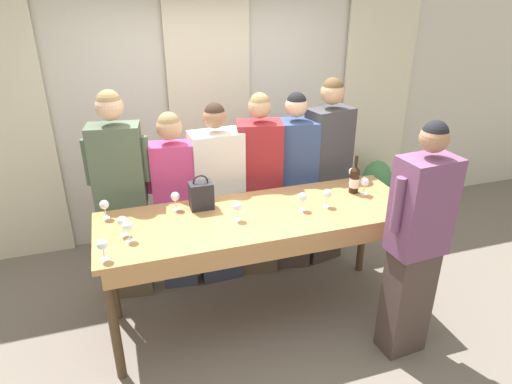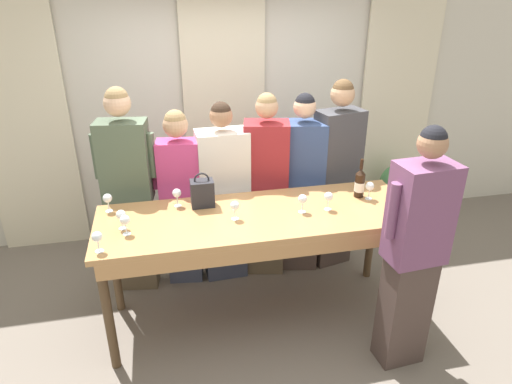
{
  "view_description": "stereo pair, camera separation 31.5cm",
  "coord_description": "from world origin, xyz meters",
  "px_view_note": "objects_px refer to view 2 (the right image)",
  "views": [
    {
      "loc": [
        -0.99,
        -2.98,
        2.64
      ],
      "look_at": [
        0.0,
        0.08,
        1.14
      ],
      "focal_mm": 32.0,
      "sensor_mm": 36.0,
      "label": 1
    },
    {
      "loc": [
        -0.68,
        -3.07,
        2.64
      ],
      "look_at": [
        0.0,
        0.08,
        1.14
      ],
      "focal_mm": 32.0,
      "sensor_mm": 36.0,
      "label": 2
    }
  ],
  "objects_px": {
    "handbag": "(202,193)",
    "wine_glass_back_left": "(125,221)",
    "guest_striped_shirt": "(266,187)",
    "wine_glass_back_mid": "(303,200)",
    "guest_pink_top": "(181,196)",
    "wine_glass_front_left": "(177,194)",
    "guest_cream_sweater": "(224,194)",
    "wine_glass_back_right": "(360,176)",
    "guest_beige_cap": "(336,174)",
    "host_pouring": "(414,253)",
    "wine_glass_center_right": "(370,187)",
    "wine_glass_front_right": "(97,237)",
    "wine_glass_front_mid": "(235,206)",
    "guest_olive_jacket": "(129,191)",
    "wine_glass_center_left": "(121,215)",
    "wine_glass_near_host": "(107,199)",
    "tasting_bar": "(259,227)",
    "wine_bottle": "(360,183)",
    "wine_glass_center_mid": "(329,197)",
    "guest_navy_coat": "(301,185)",
    "potted_plant": "(393,191)"
  },
  "relations": [
    {
      "from": "wine_glass_front_right",
      "to": "wine_glass_front_mid",
      "type": "bearing_deg",
      "value": 14.85
    },
    {
      "from": "wine_glass_center_right",
      "to": "guest_striped_shirt",
      "type": "height_order",
      "value": "guest_striped_shirt"
    },
    {
      "from": "guest_olive_jacket",
      "to": "wine_glass_back_left",
      "type": "bearing_deg",
      "value": -88.82
    },
    {
      "from": "wine_glass_front_right",
      "to": "wine_glass_back_right",
      "type": "relative_size",
      "value": 1.0
    },
    {
      "from": "wine_glass_front_left",
      "to": "wine_glass_back_right",
      "type": "distance_m",
      "value": 1.57
    },
    {
      "from": "tasting_bar",
      "to": "handbag",
      "type": "bearing_deg",
      "value": 146.72
    },
    {
      "from": "wine_glass_center_right",
      "to": "guest_beige_cap",
      "type": "bearing_deg",
      "value": 94.22
    },
    {
      "from": "wine_glass_near_host",
      "to": "guest_striped_shirt",
      "type": "height_order",
      "value": "guest_striped_shirt"
    },
    {
      "from": "wine_glass_back_mid",
      "to": "guest_pink_top",
      "type": "height_order",
      "value": "guest_pink_top"
    },
    {
      "from": "wine_glass_center_mid",
      "to": "wine_glass_center_right",
      "type": "height_order",
      "value": "same"
    },
    {
      "from": "handbag",
      "to": "wine_glass_front_right",
      "type": "xyz_separation_m",
      "value": [
        -0.75,
        -0.54,
        -0.0
      ]
    },
    {
      "from": "wine_glass_front_left",
      "to": "guest_cream_sweater",
      "type": "bearing_deg",
      "value": 43.22
    },
    {
      "from": "guest_cream_sweater",
      "to": "wine_glass_center_right",
      "type": "bearing_deg",
      "value": -28.31
    },
    {
      "from": "wine_glass_front_right",
      "to": "wine_glass_center_right",
      "type": "height_order",
      "value": "same"
    },
    {
      "from": "tasting_bar",
      "to": "wine_glass_center_right",
      "type": "distance_m",
      "value": 0.98
    },
    {
      "from": "wine_glass_front_right",
      "to": "wine_glass_front_left",
      "type": "bearing_deg",
      "value": 45.89
    },
    {
      "from": "wine_glass_back_right",
      "to": "guest_navy_coat",
      "type": "xyz_separation_m",
      "value": [
        -0.4,
        0.38,
        -0.21
      ]
    },
    {
      "from": "wine_glass_front_left",
      "to": "guest_pink_top",
      "type": "distance_m",
      "value": 0.46
    },
    {
      "from": "wine_glass_front_right",
      "to": "guest_pink_top",
      "type": "distance_m",
      "value": 1.16
    },
    {
      "from": "wine_glass_back_left",
      "to": "wine_glass_back_mid",
      "type": "bearing_deg",
      "value": 2.61
    },
    {
      "from": "wine_glass_center_mid",
      "to": "host_pouring",
      "type": "xyz_separation_m",
      "value": [
        0.39,
        -0.65,
        -0.15
      ]
    },
    {
      "from": "wine_glass_center_mid",
      "to": "wine_glass_back_mid",
      "type": "height_order",
      "value": "same"
    },
    {
      "from": "wine_glass_back_mid",
      "to": "host_pouring",
      "type": "distance_m",
      "value": 0.9
    },
    {
      "from": "wine_glass_center_left",
      "to": "wine_glass_back_right",
      "type": "relative_size",
      "value": 1.0
    },
    {
      "from": "wine_glass_front_left",
      "to": "guest_beige_cap",
      "type": "relative_size",
      "value": 0.08
    },
    {
      "from": "handbag",
      "to": "guest_striped_shirt",
      "type": "relative_size",
      "value": 0.16
    },
    {
      "from": "guest_pink_top",
      "to": "guest_striped_shirt",
      "type": "bearing_deg",
      "value": 0.0
    },
    {
      "from": "guest_beige_cap",
      "to": "guest_pink_top",
      "type": "bearing_deg",
      "value": -180.0
    },
    {
      "from": "wine_glass_back_left",
      "to": "guest_olive_jacket",
      "type": "height_order",
      "value": "guest_olive_jacket"
    },
    {
      "from": "host_pouring",
      "to": "potted_plant",
      "type": "xyz_separation_m",
      "value": [
        0.98,
        2.03,
        -0.55
      ]
    },
    {
      "from": "wine_glass_front_right",
      "to": "guest_striped_shirt",
      "type": "distance_m",
      "value": 1.7
    },
    {
      "from": "wine_glass_front_mid",
      "to": "guest_striped_shirt",
      "type": "relative_size",
      "value": 0.08
    },
    {
      "from": "wine_glass_front_mid",
      "to": "wine_glass_back_mid",
      "type": "relative_size",
      "value": 1.0
    },
    {
      "from": "handbag",
      "to": "wine_glass_back_left",
      "type": "xyz_separation_m",
      "value": [
        -0.58,
        -0.34,
        -0.0
      ]
    },
    {
      "from": "guest_olive_jacket",
      "to": "guest_cream_sweater",
      "type": "relative_size",
      "value": 1.1
    },
    {
      "from": "tasting_bar",
      "to": "wine_bottle",
      "type": "distance_m",
      "value": 0.93
    },
    {
      "from": "wine_glass_front_mid",
      "to": "wine_glass_back_mid",
      "type": "distance_m",
      "value": 0.53
    },
    {
      "from": "handbag",
      "to": "guest_cream_sweater",
      "type": "xyz_separation_m",
      "value": [
        0.23,
        0.44,
        -0.24
      ]
    },
    {
      "from": "wine_bottle",
      "to": "wine_glass_back_left",
      "type": "xyz_separation_m",
      "value": [
        -1.88,
        -0.23,
        -0.01
      ]
    },
    {
      "from": "wine_glass_center_left",
      "to": "wine_glass_near_host",
      "type": "xyz_separation_m",
      "value": [
        -0.12,
        0.31,
        0.0
      ]
    },
    {
      "from": "guest_striped_shirt",
      "to": "wine_glass_center_right",
      "type": "bearing_deg",
      "value": -39.76
    },
    {
      "from": "guest_beige_cap",
      "to": "guest_olive_jacket",
      "type": "bearing_deg",
      "value": -180.0
    },
    {
      "from": "wine_glass_back_right",
      "to": "guest_beige_cap",
      "type": "height_order",
      "value": "guest_beige_cap"
    },
    {
      "from": "wine_glass_front_mid",
      "to": "wine_glass_back_left",
      "type": "xyz_separation_m",
      "value": [
        -0.8,
        -0.06,
        0.0
      ]
    },
    {
      "from": "wine_glass_front_mid",
      "to": "wine_glass_center_right",
      "type": "xyz_separation_m",
      "value": [
        1.14,
        0.11,
        0.0
      ]
    },
    {
      "from": "wine_glass_center_mid",
      "to": "guest_olive_jacket",
      "type": "height_order",
      "value": "guest_olive_jacket"
    },
    {
      "from": "wine_glass_center_mid",
      "to": "wine_glass_back_left",
      "type": "distance_m",
      "value": 1.54
    },
    {
      "from": "guest_pink_top",
      "to": "wine_glass_center_left",
      "type": "bearing_deg",
      "value": -123.61
    },
    {
      "from": "wine_glass_center_right",
      "to": "wine_glass_back_right",
      "type": "height_order",
      "value": "same"
    },
    {
      "from": "wine_bottle",
      "to": "host_pouring",
      "type": "relative_size",
      "value": 0.18
    }
  ]
}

